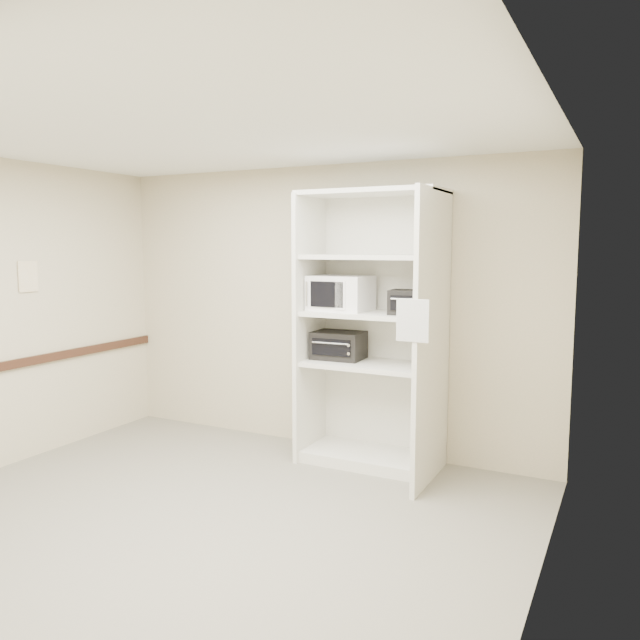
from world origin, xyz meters
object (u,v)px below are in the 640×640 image
at_px(shelving_unit, 376,339).
at_px(microwave, 341,293).
at_px(toaster_oven_lower, 339,345).
at_px(toaster_oven_upper, 412,302).

height_order(shelving_unit, microwave, shelving_unit).
bearing_deg(microwave, toaster_oven_lower, 138.11).
relative_size(microwave, toaster_oven_lower, 1.16).
height_order(shelving_unit, toaster_oven_lower, shelving_unit).
height_order(toaster_oven_upper, toaster_oven_lower, toaster_oven_upper).
xyz_separation_m(shelving_unit, microwave, (-0.35, 0.01, 0.39)).
distance_m(shelving_unit, toaster_oven_upper, 0.48).
bearing_deg(toaster_oven_lower, shelving_unit, -8.95).
relative_size(toaster_oven_upper, toaster_oven_lower, 0.80).
relative_size(shelving_unit, toaster_oven_upper, 6.73).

